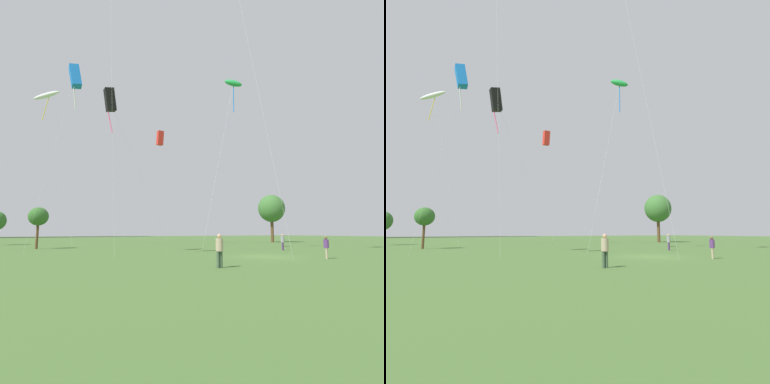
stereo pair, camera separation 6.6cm
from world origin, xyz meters
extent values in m
plane|color=#476B30|center=(0.00, 0.00, 0.00)|extent=(280.00, 280.00, 0.00)
cylinder|color=#3F593F|center=(-7.67, -4.93, 0.45)|extent=(0.17, 0.17, 0.90)
cylinder|color=#3F593F|center=(-7.48, -4.94, 0.45)|extent=(0.17, 0.17, 0.90)
cylinder|color=tan|center=(-7.57, -4.94, 1.26)|extent=(0.41, 0.41, 0.72)
sphere|color=tan|center=(-7.57, -4.94, 1.74)|extent=(0.24, 0.24, 0.24)
cylinder|color=tan|center=(2.69, -3.60, 0.40)|extent=(0.15, 0.15, 0.80)
cylinder|color=tan|center=(2.56, -3.69, 0.40)|extent=(0.15, 0.15, 0.80)
cylinder|color=#593372|center=(2.62, -3.65, 1.11)|extent=(0.37, 0.37, 0.63)
sphere|color=brown|center=(2.62, -3.65, 1.53)|extent=(0.22, 0.22, 0.22)
cylinder|color=#593372|center=(7.51, 5.93, 0.43)|extent=(0.16, 0.16, 0.86)
cylinder|color=#593372|center=(7.35, 5.84, 0.43)|extent=(0.16, 0.16, 0.86)
cylinder|color=gray|center=(7.43, 5.88, 1.20)|extent=(0.39, 0.39, 0.68)
sphere|color=tan|center=(7.43, 5.88, 1.66)|extent=(0.23, 0.23, 0.23)
cylinder|color=silver|center=(-7.99, 7.73, 6.78)|extent=(7.31, 2.71, 13.56)
cube|color=black|center=(-11.64, 6.38, 13.55)|extent=(1.14, 0.99, 2.14)
cylinder|color=#E5598C|center=(-11.64, 6.38, 11.84)|extent=(0.60, 0.62, 2.77)
cylinder|color=silver|center=(4.82, 25.76, 8.74)|extent=(8.57, 0.42, 17.49)
cube|color=red|center=(0.54, 25.97, 17.48)|extent=(0.95, 1.16, 2.42)
cylinder|color=silver|center=(-16.02, 9.19, 8.15)|extent=(3.27, 0.61, 16.30)
cube|color=blue|center=(-14.39, 8.90, 16.30)|extent=(1.20, 1.14, 2.31)
cylinder|color=white|center=(-14.39, 8.90, 14.58)|extent=(0.48, 0.36, 2.82)
cylinder|color=silver|center=(-3.22, -2.22, 17.33)|extent=(5.19, 2.66, 34.67)
cylinder|color=silver|center=(-14.38, 28.91, 11.50)|extent=(4.69, 2.42, 23.01)
ellipsoid|color=white|center=(-16.71, 30.12, 23.00)|extent=(4.01, 3.01, 1.63)
cylinder|color=yellow|center=(-16.71, 30.12, 20.80)|extent=(0.79, 0.37, 3.76)
cylinder|color=silver|center=(-11.70, 5.77, 15.57)|extent=(1.18, 1.86, 31.15)
cylinder|color=silver|center=(0.41, 7.57, 9.90)|extent=(5.77, 2.38, 19.80)
ellipsoid|color=green|center=(3.29, 8.76, 19.80)|extent=(2.23, 1.90, 1.35)
cylinder|color=blue|center=(3.29, 8.76, 17.79)|extent=(0.28, 0.31, 3.41)
cylinder|color=brown|center=(25.21, 27.24, 2.46)|extent=(0.60, 0.60, 4.93)
ellipsoid|color=#3D7033|center=(25.21, 27.24, 6.78)|extent=(5.29, 5.29, 5.49)
cylinder|color=brown|center=(-16.65, 21.27, 1.53)|extent=(0.29, 0.29, 3.06)
ellipsoid|color=#336628|center=(-16.65, 21.27, 3.86)|extent=(2.28, 2.28, 2.19)
camera|label=1|loc=(-16.61, -19.27, 1.94)|focal=28.05mm
camera|label=2|loc=(-16.55, -19.30, 1.94)|focal=28.05mm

